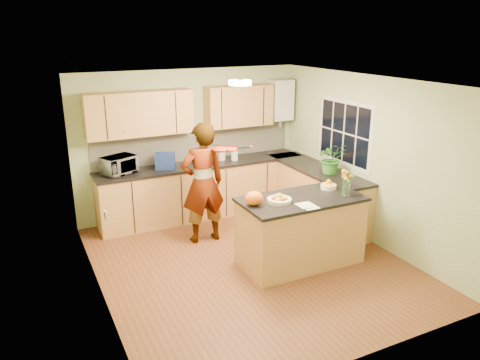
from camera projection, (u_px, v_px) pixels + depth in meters
name	position (u px, v px, depth m)	size (l,w,h in m)	color
floor	(249.00, 263.00, 6.55)	(4.50, 4.50, 0.00)	brown
ceiling	(251.00, 82.00, 5.78)	(4.00, 4.50, 0.02)	silver
wall_back	(190.00, 143.00, 8.09)	(4.00, 0.02, 2.50)	#9FB07E
wall_front	(364.00, 245.00, 4.25)	(4.00, 0.02, 2.50)	#9FB07E
wall_left	(94.00, 201.00, 5.33)	(0.02, 4.50, 2.50)	#9FB07E
wall_right	(368.00, 160.00, 7.01)	(0.02, 4.50, 2.50)	#9FB07E
back_counter	(203.00, 189.00, 8.11)	(3.64, 0.62, 0.94)	#B68749
right_counter	(316.00, 195.00, 7.85)	(0.62, 2.24, 0.94)	#B68749
splashback	(196.00, 145.00, 8.13)	(3.60, 0.02, 0.52)	beige
upper_cabinets	(183.00, 110.00, 7.68)	(3.20, 0.34, 0.70)	#B68749
boiler	(280.00, 100.00, 8.47)	(0.40, 0.30, 0.86)	silver
window_right	(344.00, 133.00, 7.42)	(0.01, 1.30, 1.05)	silver
light_switch	(106.00, 215.00, 4.81)	(0.02, 0.09, 0.09)	silver
ceiling_lamp	(240.00, 83.00, 6.05)	(0.30, 0.30, 0.07)	#FFEABF
peninsula_island	(300.00, 230.00, 6.43)	(1.67, 0.86, 0.96)	#B68749
fruit_dish	(279.00, 199.00, 6.12)	(0.32, 0.32, 0.11)	beige
orange_bowl	(329.00, 185.00, 6.63)	(0.22, 0.22, 0.13)	beige
flower_vase	(347.00, 175.00, 6.29)	(0.23, 0.23, 0.43)	silver
orange_bag	(254.00, 198.00, 6.00)	(0.24, 0.21, 0.18)	orange
papers	(308.00, 206.00, 5.98)	(0.20, 0.27, 0.01)	white
violinist	(203.00, 183.00, 6.99)	(0.67, 0.44, 1.85)	tan
violin	(221.00, 149.00, 6.71)	(0.61, 0.24, 0.12)	#4E1104
microwave	(119.00, 165.00, 7.36)	(0.51, 0.35, 0.28)	silver
blue_box	(165.00, 161.00, 7.65)	(0.32, 0.23, 0.25)	navy
kettle	(201.00, 156.00, 7.93)	(0.16, 0.16, 0.30)	silver
jar_cream	(222.00, 155.00, 8.14)	(0.12, 0.12, 0.19)	beige
jar_white	(235.00, 155.00, 8.14)	(0.12, 0.12, 0.19)	silver
potted_plant	(331.00, 158.00, 7.33)	(0.45, 0.39, 0.50)	#337A28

